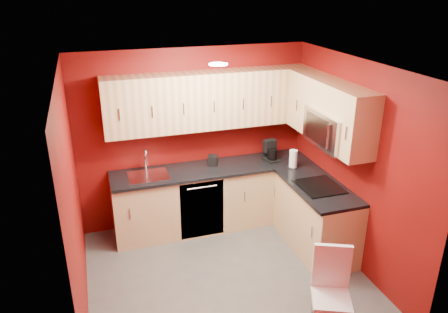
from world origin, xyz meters
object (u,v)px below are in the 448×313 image
paper_towel (293,159)px  dining_chair (332,295)px  sink (148,173)px  napkin_holder (213,160)px  microwave (333,129)px  coffee_maker (272,151)px

paper_towel → dining_chair: size_ratio=0.27×
sink → dining_chair: (1.40, -2.36, -0.48)m
sink → napkin_holder: (0.91, 0.06, 0.04)m
microwave → napkin_holder: microwave is taller
coffee_maker → dining_chair: 2.41m
sink → napkin_holder: bearing=3.9°
microwave → dining_chair: microwave is taller
microwave → dining_chair: size_ratio=0.82×
coffee_maker → napkin_holder: bearing=162.1°
sink → coffee_maker: sink is taller
napkin_holder → dining_chair: size_ratio=0.15×
microwave → coffee_maker: 1.18m
microwave → sink: (-2.09, 1.00, -0.72)m
napkin_holder → dining_chair: napkin_holder is taller
napkin_holder → paper_towel: size_ratio=0.56×
napkin_holder → dining_chair: 2.52m
coffee_maker → paper_towel: coffee_maker is taller
paper_towel → dining_chair: bearing=-104.9°
microwave → coffee_maker: (-0.34, 0.96, -0.60)m
microwave → paper_towel: (-0.16, 0.65, -0.62)m
dining_chair → paper_towel: bearing=99.2°
sink → paper_towel: sink is taller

